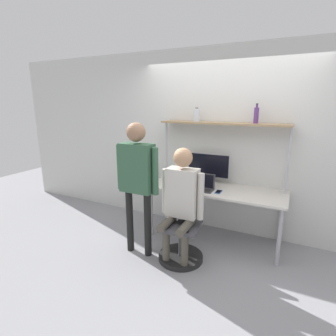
{
  "coord_description": "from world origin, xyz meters",
  "views": [
    {
      "loc": [
        0.93,
        -3.04,
        1.93
      ],
      "look_at": [
        -0.5,
        -0.13,
        1.12
      ],
      "focal_mm": 28.0,
      "sensor_mm": 36.0,
      "label": 1
    }
  ],
  "objects_px": {
    "laptop": "(202,185)",
    "person_seated": "(181,196)",
    "office_chair": "(182,236)",
    "person_standing": "(137,172)",
    "bottle_clear": "(197,116)",
    "cell_phone": "(218,192)",
    "monitor": "(208,166)",
    "bottle_purple": "(256,115)"
  },
  "relations": [
    {
      "from": "laptop",
      "to": "cell_phone",
      "type": "bearing_deg",
      "value": -7.01
    },
    {
      "from": "laptop",
      "to": "person_seated",
      "type": "distance_m",
      "value": 0.6
    },
    {
      "from": "person_standing",
      "to": "laptop",
      "type": "bearing_deg",
      "value": 48.39
    },
    {
      "from": "office_chair",
      "to": "bottle_clear",
      "type": "distance_m",
      "value": 1.69
    },
    {
      "from": "bottle_purple",
      "to": "laptop",
      "type": "bearing_deg",
      "value": -152.87
    },
    {
      "from": "monitor",
      "to": "laptop",
      "type": "bearing_deg",
      "value": -85.79
    },
    {
      "from": "office_chair",
      "to": "person_standing",
      "type": "distance_m",
      "value": 0.98
    },
    {
      "from": "laptop",
      "to": "office_chair",
      "type": "height_order",
      "value": "laptop"
    },
    {
      "from": "monitor",
      "to": "person_seated",
      "type": "bearing_deg",
      "value": -91.76
    },
    {
      "from": "person_seated",
      "to": "bottle_purple",
      "type": "distance_m",
      "value": 1.45
    },
    {
      "from": "cell_phone",
      "to": "person_standing",
      "type": "distance_m",
      "value": 1.12
    },
    {
      "from": "monitor",
      "to": "laptop",
      "type": "height_order",
      "value": "monitor"
    },
    {
      "from": "laptop",
      "to": "bottle_clear",
      "type": "xyz_separation_m",
      "value": [
        -0.22,
        0.31,
        0.92
      ]
    },
    {
      "from": "laptop",
      "to": "person_seated",
      "type": "xyz_separation_m",
      "value": [
        -0.05,
        -0.59,
        0.02
      ]
    },
    {
      "from": "laptop",
      "to": "person_seated",
      "type": "height_order",
      "value": "person_seated"
    },
    {
      "from": "cell_phone",
      "to": "person_seated",
      "type": "relative_size",
      "value": 0.11
    },
    {
      "from": "cell_phone",
      "to": "bottle_clear",
      "type": "distance_m",
      "value": 1.13
    },
    {
      "from": "cell_phone",
      "to": "bottle_purple",
      "type": "height_order",
      "value": "bottle_purple"
    },
    {
      "from": "monitor",
      "to": "laptop",
      "type": "distance_m",
      "value": 0.39
    },
    {
      "from": "bottle_purple",
      "to": "cell_phone",
      "type": "bearing_deg",
      "value": -136.54
    },
    {
      "from": "office_chair",
      "to": "person_seated",
      "type": "height_order",
      "value": "person_seated"
    },
    {
      "from": "monitor",
      "to": "person_seated",
      "type": "height_order",
      "value": "person_seated"
    },
    {
      "from": "office_chair",
      "to": "bottle_clear",
      "type": "height_order",
      "value": "bottle_clear"
    },
    {
      "from": "monitor",
      "to": "office_chair",
      "type": "height_order",
      "value": "monitor"
    },
    {
      "from": "monitor",
      "to": "person_seated",
      "type": "distance_m",
      "value": 0.95
    },
    {
      "from": "office_chair",
      "to": "bottle_purple",
      "type": "height_order",
      "value": "bottle_purple"
    },
    {
      "from": "monitor",
      "to": "cell_phone",
      "type": "distance_m",
      "value": 0.52
    },
    {
      "from": "monitor",
      "to": "person_standing",
      "type": "xyz_separation_m",
      "value": [
        -0.58,
        -1.03,
        0.09
      ]
    },
    {
      "from": "monitor",
      "to": "bottle_purple",
      "type": "xyz_separation_m",
      "value": [
        0.63,
        -0.04,
        0.76
      ]
    },
    {
      "from": "laptop",
      "to": "office_chair",
      "type": "bearing_deg",
      "value": -96.25
    },
    {
      "from": "cell_phone",
      "to": "office_chair",
      "type": "relative_size",
      "value": 0.16
    },
    {
      "from": "bottle_clear",
      "to": "person_standing",
      "type": "bearing_deg",
      "value": -111.53
    },
    {
      "from": "bottle_clear",
      "to": "person_seated",
      "type": "bearing_deg",
      "value": -79.88
    },
    {
      "from": "cell_phone",
      "to": "bottle_purple",
      "type": "relative_size",
      "value": 0.59
    },
    {
      "from": "cell_phone",
      "to": "person_seated",
      "type": "xyz_separation_m",
      "value": [
        -0.3,
        -0.56,
        0.07
      ]
    },
    {
      "from": "person_seated",
      "to": "bottle_clear",
      "type": "distance_m",
      "value": 1.29
    },
    {
      "from": "monitor",
      "to": "cell_phone",
      "type": "bearing_deg",
      "value": -54.16
    },
    {
      "from": "cell_phone",
      "to": "office_chair",
      "type": "distance_m",
      "value": 0.77
    },
    {
      "from": "office_chair",
      "to": "bottle_clear",
      "type": "relative_size",
      "value": 4.84
    },
    {
      "from": "laptop",
      "to": "person_seated",
      "type": "bearing_deg",
      "value": -95.23
    },
    {
      "from": "person_seated",
      "to": "cell_phone",
      "type": "bearing_deg",
      "value": 61.96
    },
    {
      "from": "bottle_purple",
      "to": "person_seated",
      "type": "bearing_deg",
      "value": -126.1
    }
  ]
}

